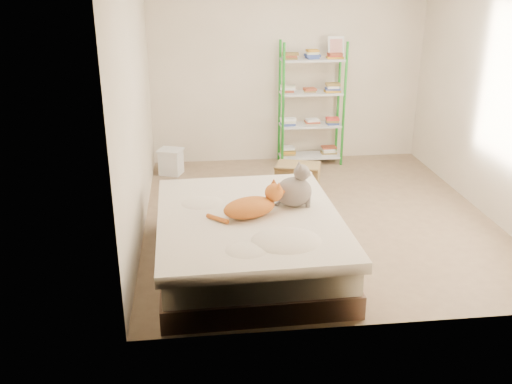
{
  "coord_description": "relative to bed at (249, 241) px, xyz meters",
  "views": [
    {
      "loc": [
        -1.34,
        -5.73,
        2.6
      ],
      "look_at": [
        -0.77,
        -0.75,
        0.62
      ],
      "focal_mm": 40.0,
      "sensor_mm": 36.0,
      "label": 1
    }
  ],
  "objects": [
    {
      "name": "grey_cat",
      "position": [
        0.44,
        0.16,
        0.46
      ],
      "size": [
        0.36,
        0.3,
        0.41
      ],
      "primitive_type": null,
      "rotation": [
        0.0,
        0.0,
        1.57
      ],
      "color": "gray",
      "rests_on": "bed"
    },
    {
      "name": "room",
      "position": [
        0.87,
        1.05,
        1.04
      ],
      "size": [
        3.81,
        4.21,
        2.61
      ],
      "color": "#947B5C",
      "rests_on": "ground"
    },
    {
      "name": "cardboard_box",
      "position": [
        0.78,
        1.76,
        -0.08
      ],
      "size": [
        0.62,
        0.63,
        0.42
      ],
      "rotation": [
        0.0,
        0.0,
        -0.29
      ],
      "color": "olive",
      "rests_on": "ground"
    },
    {
      "name": "shelf_unit",
      "position": [
        1.18,
        2.93,
        0.59
      ],
      "size": [
        0.88,
        0.36,
        1.74
      ],
      "color": "green",
      "rests_on": "ground"
    },
    {
      "name": "bed",
      "position": [
        0.0,
        0.0,
        0.0
      ],
      "size": [
        1.68,
        2.08,
        0.52
      ],
      "rotation": [
        0.0,
        0.0,
        0.02
      ],
      "color": "brown",
      "rests_on": "ground"
    },
    {
      "name": "orange_cat",
      "position": [
        0.0,
        -0.05,
        0.38
      ],
      "size": [
        0.65,
        0.48,
        0.23
      ],
      "primitive_type": null,
      "rotation": [
        0.0,
        0.0,
        0.33
      ],
      "color": "orange",
      "rests_on": "bed"
    },
    {
      "name": "white_bin",
      "position": [
        -0.78,
        2.66,
        -0.08
      ],
      "size": [
        0.38,
        0.36,
        0.35
      ],
      "rotation": [
        0.0,
        0.0,
        -0.36
      ],
      "color": "white",
      "rests_on": "ground"
    }
  ]
}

